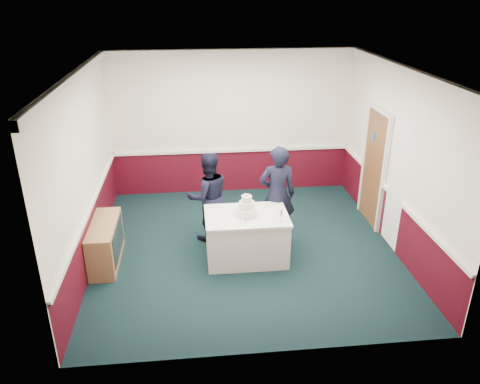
{
  "coord_description": "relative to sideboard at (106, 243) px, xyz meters",
  "views": [
    {
      "loc": [
        -0.82,
        -6.89,
        4.14
      ],
      "look_at": [
        -0.1,
        -0.1,
        1.1
      ],
      "focal_mm": 35.0,
      "sensor_mm": 36.0,
      "label": 1
    }
  ],
  "objects": [
    {
      "name": "ground",
      "position": [
        2.28,
        0.2,
        -0.35
      ],
      "size": [
        5.0,
        5.0,
        0.0
      ],
      "primitive_type": "plane",
      "color": "black",
      "rests_on": "ground"
    },
    {
      "name": "champagne_flute",
      "position": [
        2.76,
        -0.38,
        0.58
      ],
      "size": [
        0.05,
        0.05,
        0.21
      ],
      "color": "silver",
      "rests_on": "cake_table"
    },
    {
      "name": "wedding_cake",
      "position": [
        2.26,
        -0.1,
        0.55
      ],
      "size": [
        0.35,
        0.35,
        0.36
      ],
      "color": "white",
      "rests_on": "cake_table"
    },
    {
      "name": "cake_table",
      "position": [
        2.26,
        -0.1,
        0.05
      ],
      "size": [
        1.32,
        0.92,
        0.79
      ],
      "color": "white",
      "rests_on": "ground"
    },
    {
      "name": "cake_knife",
      "position": [
        2.23,
        -0.3,
        0.44
      ],
      "size": [
        0.09,
        0.21,
        0.0
      ],
      "primitive_type": "cube",
      "rotation": [
        0.0,
        0.0,
        -0.35
      ],
      "color": "silver",
      "rests_on": "cake_table"
    },
    {
      "name": "person_woman",
      "position": [
        2.84,
        0.44,
        0.52
      ],
      "size": [
        0.64,
        0.43,
        1.74
      ],
      "primitive_type": "imported",
      "rotation": [
        0.0,
        0.0,
        3.12
      ],
      "color": "black",
      "rests_on": "ground"
    },
    {
      "name": "person_man",
      "position": [
        1.68,
        0.64,
        0.45
      ],
      "size": [
        0.9,
        0.77,
        1.6
      ],
      "primitive_type": "imported",
      "rotation": [
        0.0,
        0.0,
        3.38
      ],
      "color": "black",
      "rests_on": "ground"
    },
    {
      "name": "sideboard",
      "position": [
        0.0,
        0.0,
        0.0
      ],
      "size": [
        0.41,
        1.2,
        0.7
      ],
      "color": "#AC7D53",
      "rests_on": "ground"
    },
    {
      "name": "room_shell",
      "position": [
        2.36,
        0.81,
        1.62
      ],
      "size": [
        5.0,
        5.0,
        3.0
      ],
      "color": "white",
      "rests_on": "ground"
    }
  ]
}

